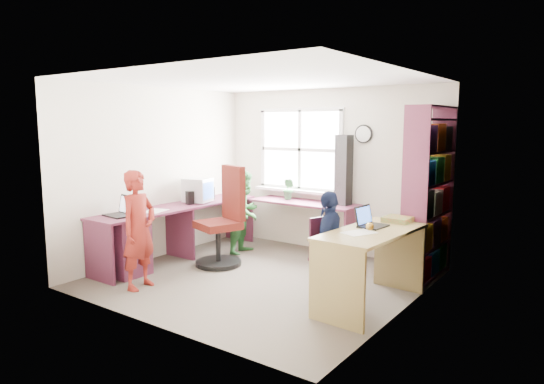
{
  "coord_description": "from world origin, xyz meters",
  "views": [
    {
      "loc": [
        3.47,
        -4.59,
        1.89
      ],
      "look_at": [
        0.0,
        0.25,
        1.05
      ],
      "focal_mm": 32.0,
      "sensor_mm": 36.0,
      "label": 1
    }
  ],
  "objects_px": {
    "cd_tower": "(344,170)",
    "potted_plant": "(289,189)",
    "wooden_chair": "(328,254)",
    "laptop_right": "(369,222)",
    "bookshelf": "(429,198)",
    "swivel_chair": "(224,223)",
    "l_desk": "(169,233)",
    "laptop_left": "(122,211)",
    "crt_monitor": "(198,190)",
    "right_desk": "(371,251)",
    "person_red": "(139,230)",
    "person_navy": "(329,245)",
    "person_green": "(245,212)"
  },
  "relations": [
    {
      "from": "l_desk",
      "to": "laptop_right",
      "type": "relative_size",
      "value": 8.79
    },
    {
      "from": "laptop_left",
      "to": "cd_tower",
      "type": "height_order",
      "value": "cd_tower"
    },
    {
      "from": "laptop_right",
      "to": "potted_plant",
      "type": "distance_m",
      "value": 2.32
    },
    {
      "from": "laptop_left",
      "to": "person_navy",
      "type": "relative_size",
      "value": 0.33
    },
    {
      "from": "wooden_chair",
      "to": "person_green",
      "type": "bearing_deg",
      "value": 172.51
    },
    {
      "from": "right_desk",
      "to": "bookshelf",
      "type": "bearing_deg",
      "value": 85.09
    },
    {
      "from": "bookshelf",
      "to": "cd_tower",
      "type": "distance_m",
      "value": 1.37
    },
    {
      "from": "potted_plant",
      "to": "person_red",
      "type": "height_order",
      "value": "person_red"
    },
    {
      "from": "potted_plant",
      "to": "laptop_left",
      "type": "bearing_deg",
      "value": -113.17
    },
    {
      "from": "wooden_chair",
      "to": "crt_monitor",
      "type": "bearing_deg",
      "value": -173.55
    },
    {
      "from": "cd_tower",
      "to": "potted_plant",
      "type": "relative_size",
      "value": 3.04
    },
    {
      "from": "person_navy",
      "to": "person_green",
      "type": "bearing_deg",
      "value": -132.24
    },
    {
      "from": "bookshelf",
      "to": "person_green",
      "type": "bearing_deg",
      "value": -172.68
    },
    {
      "from": "right_desk",
      "to": "potted_plant",
      "type": "height_order",
      "value": "potted_plant"
    },
    {
      "from": "crt_monitor",
      "to": "laptop_right",
      "type": "bearing_deg",
      "value": -19.78
    },
    {
      "from": "person_green",
      "to": "person_navy",
      "type": "xyz_separation_m",
      "value": [
        1.91,
        -0.93,
        -0.01
      ]
    },
    {
      "from": "potted_plant",
      "to": "swivel_chair",
      "type": "bearing_deg",
      "value": -100.25
    },
    {
      "from": "swivel_chair",
      "to": "crt_monitor",
      "type": "height_order",
      "value": "swivel_chair"
    },
    {
      "from": "bookshelf",
      "to": "potted_plant",
      "type": "bearing_deg",
      "value": 173.15
    },
    {
      "from": "right_desk",
      "to": "person_red",
      "type": "relative_size",
      "value": 1.04
    },
    {
      "from": "wooden_chair",
      "to": "person_red",
      "type": "bearing_deg",
      "value": -133.42
    },
    {
      "from": "crt_monitor",
      "to": "l_desk",
      "type": "bearing_deg",
      "value": -89.72
    },
    {
      "from": "l_desk",
      "to": "person_navy",
      "type": "bearing_deg",
      "value": 5.26
    },
    {
      "from": "l_desk",
      "to": "person_red",
      "type": "relative_size",
      "value": 2.15
    },
    {
      "from": "bookshelf",
      "to": "laptop_left",
      "type": "xyz_separation_m",
      "value": [
        -3.18,
        -2.02,
        -0.19
      ]
    },
    {
      "from": "l_desk",
      "to": "person_navy",
      "type": "relative_size",
      "value": 2.49
    },
    {
      "from": "crt_monitor",
      "to": "person_red",
      "type": "height_order",
      "value": "person_red"
    },
    {
      "from": "right_desk",
      "to": "bookshelf",
      "type": "height_order",
      "value": "bookshelf"
    },
    {
      "from": "crt_monitor",
      "to": "potted_plant",
      "type": "xyz_separation_m",
      "value": [
        0.94,
        0.99,
        -0.02
      ]
    },
    {
      "from": "right_desk",
      "to": "person_red",
      "type": "xyz_separation_m",
      "value": [
        -2.41,
        -1.03,
        0.1
      ]
    },
    {
      "from": "right_desk",
      "to": "laptop_right",
      "type": "distance_m",
      "value": 0.34
    },
    {
      "from": "bookshelf",
      "to": "swivel_chair",
      "type": "distance_m",
      "value": 2.64
    },
    {
      "from": "laptop_right",
      "to": "wooden_chair",
      "type": "bearing_deg",
      "value": 114.39
    },
    {
      "from": "crt_monitor",
      "to": "laptop_right",
      "type": "height_order",
      "value": "crt_monitor"
    },
    {
      "from": "person_red",
      "to": "l_desk",
      "type": "bearing_deg",
      "value": 16.29
    },
    {
      "from": "person_green",
      "to": "wooden_chair",
      "type": "bearing_deg",
      "value": -124.19
    },
    {
      "from": "wooden_chair",
      "to": "laptop_right",
      "type": "relative_size",
      "value": 2.6
    },
    {
      "from": "swivel_chair",
      "to": "person_red",
      "type": "distance_m",
      "value": 1.3
    },
    {
      "from": "cd_tower",
      "to": "swivel_chair",
      "type": "bearing_deg",
      "value": -123.95
    },
    {
      "from": "swivel_chair",
      "to": "crt_monitor",
      "type": "bearing_deg",
      "value": -178.95
    },
    {
      "from": "right_desk",
      "to": "wooden_chair",
      "type": "relative_size",
      "value": 1.64
    },
    {
      "from": "l_desk",
      "to": "wooden_chair",
      "type": "bearing_deg",
      "value": 6.8
    },
    {
      "from": "swivel_chair",
      "to": "potted_plant",
      "type": "relative_size",
      "value": 4.08
    },
    {
      "from": "laptop_left",
      "to": "potted_plant",
      "type": "height_order",
      "value": "potted_plant"
    },
    {
      "from": "l_desk",
      "to": "person_navy",
      "type": "distance_m",
      "value": 2.32
    },
    {
      "from": "cd_tower",
      "to": "person_navy",
      "type": "height_order",
      "value": "cd_tower"
    },
    {
      "from": "person_red",
      "to": "swivel_chair",
      "type": "bearing_deg",
      "value": -16.31
    },
    {
      "from": "wooden_chair",
      "to": "laptop_right",
      "type": "xyz_separation_m",
      "value": [
        0.41,
        0.15,
        0.38
      ]
    },
    {
      "from": "swivel_chair",
      "to": "cd_tower",
      "type": "height_order",
      "value": "cd_tower"
    },
    {
      "from": "laptop_left",
      "to": "person_green",
      "type": "distance_m",
      "value": 1.81
    }
  ]
}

